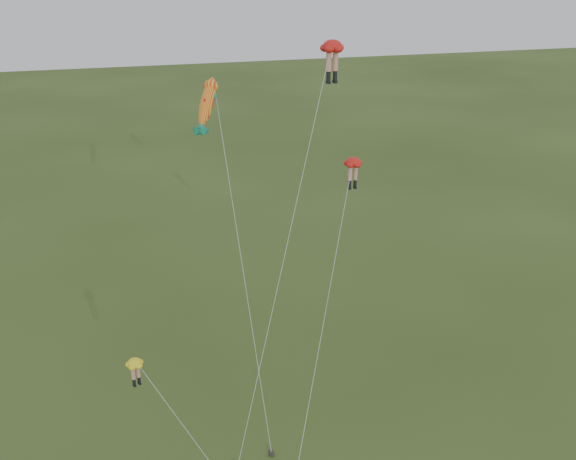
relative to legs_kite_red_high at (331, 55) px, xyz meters
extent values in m
plane|color=#2D4318|center=(-6.11, -7.98, -21.36)|extent=(300.00, 300.00, 0.00)
ellipsoid|color=red|center=(0.13, 0.14, 0.52)|extent=(1.75, 1.75, 0.76)
cylinder|color=tan|center=(-0.10, 0.10, -0.37)|extent=(0.34, 0.34, 1.16)
cylinder|color=black|center=(-0.10, 0.10, -1.24)|extent=(0.26, 0.26, 0.58)
cube|color=black|center=(-0.10, 0.10, -1.61)|extent=(0.24, 0.36, 0.17)
cylinder|color=tan|center=(0.36, 0.18, -0.37)|extent=(0.34, 0.34, 1.16)
cylinder|color=black|center=(0.36, 0.18, -1.24)|extent=(0.26, 0.26, 0.58)
cube|color=black|center=(0.36, 0.18, -1.61)|extent=(0.24, 0.36, 0.17)
cylinder|color=silver|center=(-4.10, -4.57, -10.13)|extent=(8.49, 9.47, 22.05)
ellipsoid|color=red|center=(1.46, -0.63, -6.58)|extent=(1.27, 1.27, 0.62)
cylinder|color=tan|center=(1.27, -0.63, -7.31)|extent=(0.27, 0.27, 0.94)
cylinder|color=black|center=(1.27, -0.63, -8.02)|extent=(0.21, 0.21, 0.47)
cube|color=black|center=(1.27, -0.63, -8.32)|extent=(0.16, 0.28, 0.14)
cylinder|color=tan|center=(1.64, -0.62, -7.31)|extent=(0.27, 0.27, 0.94)
cylinder|color=black|center=(1.64, -0.62, -8.02)|extent=(0.21, 0.21, 0.47)
cube|color=black|center=(1.64, -0.62, -8.32)|extent=(0.16, 0.28, 0.14)
cylinder|color=silver|center=(-1.87, -5.57, -13.71)|extent=(6.69, 9.93, 14.88)
ellipsoid|color=yellow|center=(-13.31, -7.70, -14.25)|extent=(1.29, 1.29, 0.49)
cylinder|color=tan|center=(-13.45, -7.76, -14.83)|extent=(0.22, 0.22, 0.74)
cylinder|color=black|center=(-13.45, -7.76, -15.39)|extent=(0.17, 0.17, 0.37)
cube|color=black|center=(-13.45, -7.76, -15.63)|extent=(0.20, 0.25, 0.11)
cylinder|color=tan|center=(-13.17, -7.64, -14.83)|extent=(0.22, 0.22, 0.74)
cylinder|color=black|center=(-13.17, -7.64, -15.39)|extent=(0.17, 0.17, 0.37)
cube|color=black|center=(-13.17, -7.64, -15.63)|extent=(0.20, 0.25, 0.11)
cylinder|color=silver|center=(-11.15, -9.42, -17.58)|extent=(4.36, 3.48, 7.14)
ellipsoid|color=yellow|center=(-7.45, 0.88, -2.52)|extent=(2.27, 3.11, 3.07)
sphere|color=yellow|center=(-7.45, 0.88, -2.52)|extent=(1.40, 1.55, 1.27)
cone|color=#148560|center=(-7.45, 0.88, -2.52)|extent=(1.20, 1.39, 1.20)
cone|color=#148560|center=(-7.45, 0.88, -2.52)|extent=(1.20, 1.39, 1.20)
cone|color=#148560|center=(-7.45, 0.88, -2.52)|extent=(0.68, 0.78, 0.67)
cone|color=#148560|center=(-7.45, 0.88, -2.52)|extent=(0.68, 0.78, 0.67)
cone|color=red|center=(-7.45, 0.88, -2.52)|extent=(0.71, 0.79, 0.66)
cylinder|color=silver|center=(-6.82, -3.91, -11.83)|extent=(1.28, 9.61, 18.63)
cube|color=black|center=(-6.20, -8.70, -21.24)|extent=(0.25, 0.35, 0.24)
camera|label=1|loc=(-13.36, -37.11, 5.39)|focal=40.00mm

